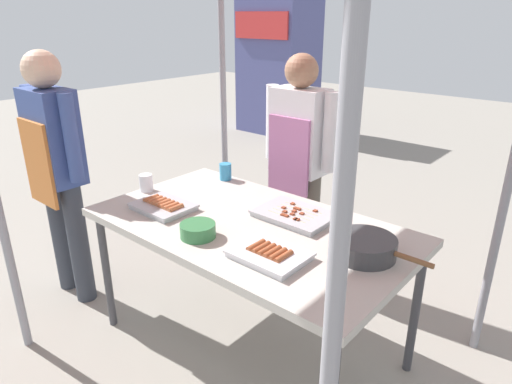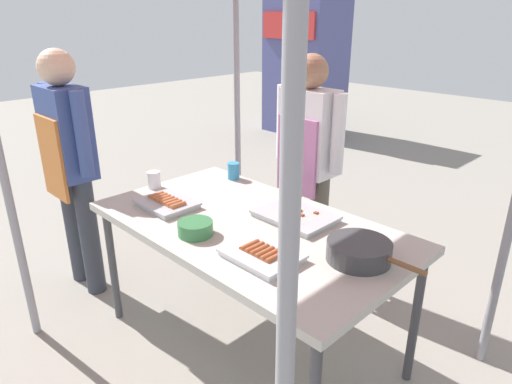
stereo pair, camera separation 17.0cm
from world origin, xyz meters
name	(u,v)px [view 1 (the left image)]	position (x,y,z in m)	size (l,w,h in m)	color
ground_plane	(250,344)	(0.00, 0.00, 0.00)	(18.00, 18.00, 0.00)	gray
stall_table	(250,232)	(0.00, 0.00, 0.70)	(1.60, 0.90, 0.75)	#B7B2A8
tray_grilled_sausages	(269,254)	(0.30, -0.21, 0.77)	(0.32, 0.24, 0.05)	silver
tray_meat_skewers	(295,215)	(0.14, 0.20, 0.77)	(0.39, 0.28, 0.04)	#ADADB2
tray_pork_links	(163,206)	(-0.46, -0.17, 0.77)	(0.31, 0.24, 0.05)	#ADADB2
cooking_wok	(365,246)	(0.59, 0.07, 0.80)	(0.43, 0.27, 0.08)	#38383A
condiment_bowl	(198,230)	(-0.08, -0.27, 0.78)	(0.17, 0.17, 0.07)	#33723F
drink_cup_near_edge	(225,172)	(-0.53, 0.38, 0.80)	(0.07, 0.07, 0.10)	#338CBF
drink_cup_by_wok	(146,183)	(-0.75, -0.06, 0.80)	(0.08, 0.08, 0.10)	white
vendor_woman	(298,154)	(-0.25, 0.76, 0.88)	(0.52, 0.22, 1.50)	#595147
customer_nearby	(56,161)	(-1.21, -0.35, 0.91)	(0.52, 0.23, 1.54)	#333842
neighbor_stall_left	(278,66)	(-2.96, 4.02, 0.98)	(1.04, 0.82, 1.95)	#4C518C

